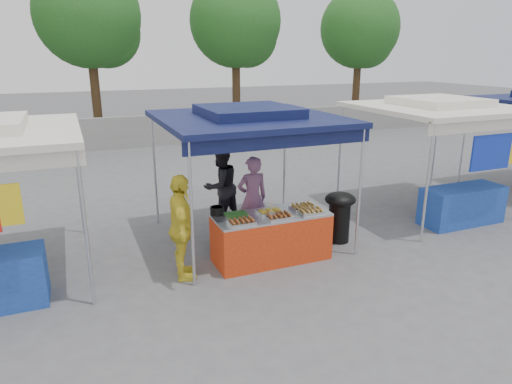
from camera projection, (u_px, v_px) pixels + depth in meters
name	position (u px, v px, depth m)	size (l,w,h in m)	color
ground_plane	(269.00, 257.00, 8.17)	(80.00, 80.00, 0.00)	#5C5C5F
back_wall	(154.00, 131.00, 17.72)	(40.00, 0.25, 1.20)	gray
main_canopy	(248.00, 118.00, 8.34)	(3.20, 3.20, 2.57)	silver
neighbor_stall_right	(449.00, 145.00, 9.86)	(3.20, 3.20, 2.57)	silver
tree_1	(92.00, 20.00, 17.64)	(4.02, 4.02, 6.90)	#422D19
tree_2	(238.00, 26.00, 19.81)	(3.94, 3.94, 6.77)	#422D19
tree_3	(362.00, 32.00, 22.19)	(3.81, 3.80, 6.54)	#422D19
vendor_table	(271.00, 237.00, 7.96)	(2.00, 0.80, 0.85)	red
food_tray_fl	(242.00, 222.00, 7.38)	(0.42, 0.30, 0.07)	silver
food_tray_fm	(279.00, 217.00, 7.62)	(0.42, 0.30, 0.07)	silver
food_tray_fr	(311.00, 211.00, 7.87)	(0.42, 0.30, 0.07)	silver
food_tray_bl	(236.00, 216.00, 7.66)	(0.42, 0.30, 0.07)	silver
food_tray_bm	(270.00, 211.00, 7.87)	(0.42, 0.30, 0.07)	silver
food_tray_br	(303.00, 207.00, 8.10)	(0.42, 0.30, 0.07)	silver
cooking_pot	(217.00, 211.00, 7.80)	(0.24, 0.24, 0.14)	black
skewer_cup	(271.00, 216.00, 7.60)	(0.08, 0.08, 0.11)	silver
wok_burner	(340.00, 212.00, 8.71)	(0.59, 0.59, 0.99)	black
crate_left	(232.00, 244.00, 8.39)	(0.47, 0.33, 0.28)	#142FA7
crate_right	(269.00, 236.00, 8.68)	(0.54, 0.38, 0.33)	#142FA7
crate_stacked	(269.00, 221.00, 8.58)	(0.51, 0.36, 0.31)	#142FA7
vendor_woman	(252.00, 199.00, 8.74)	(0.60, 0.40, 1.66)	#8D5A7F
helper_man	(221.00, 186.00, 9.45)	(0.83, 0.65, 1.71)	black
customer_person	(181.00, 228.00, 7.17)	(1.01, 0.42, 1.73)	yellow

